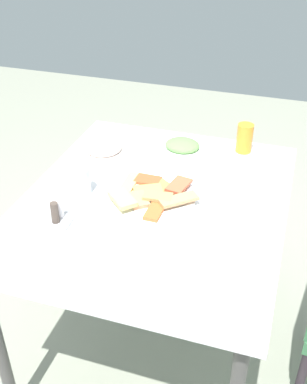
% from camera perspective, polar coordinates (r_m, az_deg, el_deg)
% --- Properties ---
extents(ground_plane, '(6.00, 6.00, 0.00)m').
position_cam_1_polar(ground_plane, '(2.20, 0.07, -17.28)').
color(ground_plane, gray).
extents(dining_table, '(1.09, 0.92, 0.75)m').
position_cam_1_polar(dining_table, '(1.73, 0.09, -3.10)').
color(dining_table, white).
rests_on(dining_table, ground_plane).
extents(pide_platter, '(0.31, 0.33, 0.05)m').
position_cam_1_polar(pide_platter, '(1.68, -0.25, -0.44)').
color(pide_platter, white).
rests_on(pide_platter, dining_table).
extents(salad_plate_greens, '(0.21, 0.21, 0.07)m').
position_cam_1_polar(salad_plate_greens, '(1.98, -6.09, 5.37)').
color(salad_plate_greens, white).
rests_on(salad_plate_greens, dining_table).
extents(salad_plate_rice, '(0.20, 0.20, 0.05)m').
position_cam_1_polar(salad_plate_rice, '(2.00, 3.40, 5.51)').
color(salad_plate_rice, white).
rests_on(salad_plate_rice, dining_table).
extents(soda_can, '(0.08, 0.08, 0.12)m').
position_cam_1_polar(soda_can, '(2.00, 10.90, 6.38)').
color(soda_can, orange).
rests_on(soda_can, dining_table).
extents(drinking_glass, '(0.08, 0.08, 0.10)m').
position_cam_1_polar(drinking_glass, '(1.71, -8.84, 1.36)').
color(drinking_glass, silver).
rests_on(drinking_glass, dining_table).
extents(paper_napkin, '(0.15, 0.15, 0.00)m').
position_cam_1_polar(paper_napkin, '(1.48, -14.34, -7.60)').
color(paper_napkin, white).
rests_on(paper_napkin, dining_table).
extents(fork, '(0.17, 0.08, 0.00)m').
position_cam_1_polar(fork, '(1.49, -14.96, -7.32)').
color(fork, silver).
rests_on(fork, paper_napkin).
extents(spoon, '(0.16, 0.07, 0.00)m').
position_cam_1_polar(spoon, '(1.47, -13.75, -7.64)').
color(spoon, silver).
rests_on(spoon, paper_napkin).
extents(condiment_caddy, '(0.10, 0.10, 0.09)m').
position_cam_1_polar(condiment_caddy, '(1.59, -11.45, -2.80)').
color(condiment_caddy, '#B2B2B7').
rests_on(condiment_caddy, dining_table).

